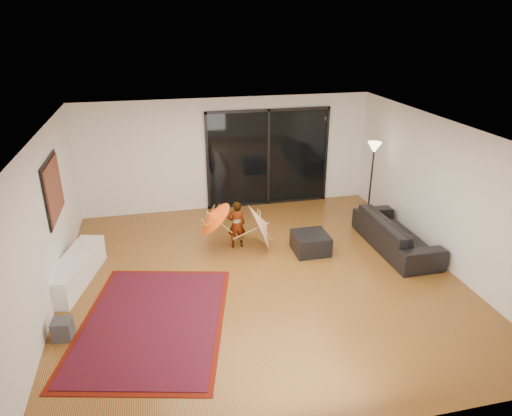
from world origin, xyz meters
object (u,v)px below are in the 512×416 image
object	(u,v)px
ottoman	(311,243)
child	(236,225)
media_console	(76,270)
sofa	(396,233)

from	to	relation	value
ottoman	child	world-z (taller)	child
media_console	ottoman	world-z (taller)	media_console
child	ottoman	bearing A→B (deg)	158.90
media_console	ottoman	distance (m)	4.46
media_console	child	size ratio (longest dim) A/B	1.78
sofa	ottoman	world-z (taller)	sofa
ottoman	media_console	bearing A→B (deg)	-177.90
sofa	child	world-z (taller)	child
sofa	ottoman	bearing A→B (deg)	82.19
media_console	child	bearing A→B (deg)	27.82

